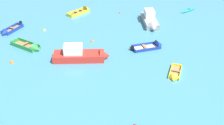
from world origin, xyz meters
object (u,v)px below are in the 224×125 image
object	(u,v)px
rowboat_yellow_far_back	(83,11)
rowboat_green_midfield_right	(32,47)
rowboat_deep_blue_back_row_center	(154,46)
mooring_buoy_outer_edge	(44,30)
mooring_buoy_between_boats_right	(120,13)
rowboat_deep_blue_far_right	(8,31)
motor_launch_grey_cluster_outer	(150,21)
mooring_buoy_near_foreground	(12,63)
mooring_buoy_far_field	(92,42)
rowboat_yellow_cluster_inner	(174,76)
motor_launch_red_far_left	(83,55)
kayak_turquoise_back_row_left	(189,10)

from	to	relation	value
rowboat_yellow_far_back	rowboat_green_midfield_right	size ratio (longest dim) A/B	0.92
rowboat_deep_blue_back_row_center	mooring_buoy_outer_edge	distance (m)	14.48
mooring_buoy_between_boats_right	rowboat_deep_blue_far_right	bearing A→B (deg)	-150.68
motor_launch_grey_cluster_outer	mooring_buoy_near_foreground	xyz separation A→B (m)	(-15.06, -10.87, -0.57)
mooring_buoy_far_field	mooring_buoy_outer_edge	bearing A→B (deg)	158.39
rowboat_yellow_cluster_inner	motor_launch_red_far_left	bearing A→B (deg)	164.34
kayak_turquoise_back_row_left	rowboat_yellow_cluster_inner	distance (m)	18.44
rowboat_yellow_cluster_inner	rowboat_green_midfield_right	world-z (taller)	rowboat_green_midfield_right
motor_launch_grey_cluster_outer	mooring_buoy_far_field	xyz separation A→B (m)	(-7.26, -5.59, -0.57)
mooring_buoy_outer_edge	mooring_buoy_between_boats_right	bearing A→B (deg)	35.51
rowboat_deep_blue_back_row_center	motor_launch_red_far_left	xyz separation A→B (m)	(-7.74, -3.27, 0.42)
mooring_buoy_far_field	motor_launch_grey_cluster_outer	bearing A→B (deg)	37.60
rowboat_deep_blue_far_right	mooring_buoy_outer_edge	bearing A→B (deg)	12.81
rowboat_deep_blue_far_right	mooring_buoy_outer_edge	size ratio (longest dim) A/B	9.22
rowboat_green_midfield_right	mooring_buoy_near_foreground	size ratio (longest dim) A/B	9.34
motor_launch_grey_cluster_outer	rowboat_green_midfield_right	world-z (taller)	motor_launch_grey_cluster_outer
motor_launch_red_far_left	mooring_buoy_between_boats_right	world-z (taller)	motor_launch_red_far_left
rowboat_deep_blue_back_row_center	rowboat_yellow_cluster_inner	size ratio (longest dim) A/B	1.28
rowboat_yellow_cluster_inner	mooring_buoy_between_boats_right	distance (m)	17.36
rowboat_yellow_far_back	kayak_turquoise_back_row_left	xyz separation A→B (m)	(16.17, 1.49, -0.04)
rowboat_green_midfield_right	mooring_buoy_outer_edge	size ratio (longest dim) A/B	10.50
kayak_turquoise_back_row_left	rowboat_green_midfield_right	xyz separation A→B (m)	(-20.15, -13.42, 0.06)
motor_launch_grey_cluster_outer	mooring_buoy_outer_edge	bearing A→B (deg)	-168.17
motor_launch_grey_cluster_outer	rowboat_green_midfield_right	size ratio (longest dim) A/B	1.36
kayak_turquoise_back_row_left	rowboat_yellow_cluster_inner	world-z (taller)	rowboat_yellow_cluster_inner
motor_launch_red_far_left	rowboat_yellow_far_back	bearing A→B (deg)	99.38
rowboat_yellow_cluster_inner	mooring_buoy_between_boats_right	xyz separation A→B (m)	(-5.95, 16.31, -0.13)
rowboat_deep_blue_far_right	rowboat_green_midfield_right	xyz separation A→B (m)	(4.45, -3.98, 0.02)
mooring_buoy_between_boats_right	rowboat_yellow_cluster_inner	bearing A→B (deg)	-69.94
motor_launch_red_far_left	motor_launch_grey_cluster_outer	world-z (taller)	motor_launch_red_far_left
motor_launch_red_far_left	motor_launch_grey_cluster_outer	size ratio (longest dim) A/B	1.07
rowboat_deep_blue_back_row_center	rowboat_yellow_cluster_inner	distance (m)	6.09
rowboat_yellow_cluster_inner	mooring_buoy_far_field	size ratio (longest dim) A/B	7.99
rowboat_yellow_far_back	rowboat_deep_blue_far_right	size ratio (longest dim) A/B	1.05
motor_launch_red_far_left	rowboat_green_midfield_right	world-z (taller)	motor_launch_red_far_left
motor_launch_grey_cluster_outer	mooring_buoy_far_field	distance (m)	9.18
rowboat_yellow_far_back	motor_launch_red_far_left	size ratio (longest dim) A/B	0.63
motor_launch_red_far_left	kayak_turquoise_back_row_left	bearing A→B (deg)	47.66
rowboat_yellow_cluster_inner	motor_launch_grey_cluster_outer	size ratio (longest dim) A/B	0.53
mooring_buoy_near_foreground	motor_launch_red_far_left	bearing A→B (deg)	8.76
kayak_turquoise_back_row_left	mooring_buoy_far_field	world-z (taller)	kayak_turquoise_back_row_left
motor_launch_grey_cluster_outer	rowboat_yellow_cluster_inner	bearing A→B (deg)	-82.43
rowboat_yellow_far_back	mooring_buoy_outer_edge	size ratio (longest dim) A/B	9.66
kayak_turquoise_back_row_left	rowboat_yellow_cluster_inner	xyz separation A→B (m)	(-4.59, -17.86, -0.02)
motor_launch_red_far_left	rowboat_yellow_cluster_inner	distance (m)	9.68
rowboat_yellow_far_back	rowboat_green_midfield_right	world-z (taller)	rowboat_green_midfield_right
rowboat_deep_blue_back_row_center	mooring_buoy_far_field	bearing A→B (deg)	173.23
motor_launch_red_far_left	rowboat_deep_blue_far_right	distance (m)	12.18
rowboat_deep_blue_back_row_center	motor_launch_grey_cluster_outer	bearing A→B (deg)	90.63
motor_launch_red_far_left	mooring_buoy_far_field	xyz separation A→B (m)	(0.41, 4.14, -0.59)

